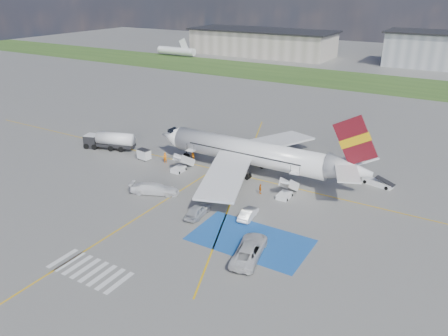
# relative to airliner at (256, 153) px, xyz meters

# --- Properties ---
(ground) EXTENTS (400.00, 400.00, 0.00)m
(ground) POSITION_rel_airliner_xyz_m (-1.51, -14.00, -3.39)
(ground) COLOR #60605E
(ground) RESTS_ON ground
(grass_strip) EXTENTS (400.00, 30.00, 0.01)m
(grass_strip) POSITION_rel_airliner_xyz_m (-1.51, 81.00, -3.39)
(grass_strip) COLOR #2D4C1E
(grass_strip) RESTS_ON ground
(taxiway_line_main) EXTENTS (120.00, 0.20, 0.01)m
(taxiway_line_main) POSITION_rel_airliner_xyz_m (-1.51, -2.00, -3.39)
(taxiway_line_main) COLOR gold
(taxiway_line_main) RESTS_ON ground
(taxiway_line_cross) EXTENTS (0.20, 60.00, 0.01)m
(taxiway_line_cross) POSITION_rel_airliner_xyz_m (-6.51, -24.00, -3.39)
(taxiway_line_cross) COLOR gold
(taxiway_line_cross) RESTS_ON ground
(taxiway_line_diag) EXTENTS (20.71, 56.45, 0.01)m
(taxiway_line_diag) POSITION_rel_airliner_xyz_m (-1.51, -2.00, -3.39)
(taxiway_line_diag) COLOR gold
(taxiway_line_diag) RESTS_ON ground
(staging_box) EXTENTS (14.00, 8.00, 0.01)m
(staging_box) POSITION_rel_airliner_xyz_m (8.49, -18.00, -3.39)
(staging_box) COLOR #1A4D9C
(staging_box) RESTS_ON ground
(crosswalk) EXTENTS (9.00, 4.00, 0.01)m
(crosswalk) POSITION_rel_airliner_xyz_m (-3.31, -32.00, -3.39)
(crosswalk) COLOR silver
(crosswalk) RESTS_ON ground
(terminal_west) EXTENTS (60.00, 22.00, 10.00)m
(terminal_west) POSITION_rel_airliner_xyz_m (-56.51, 116.00, 1.61)
(terminal_west) COLOR gray
(terminal_west) RESTS_ON ground
(airliner) EXTENTS (36.81, 32.95, 11.92)m
(airliner) POSITION_rel_airliner_xyz_m (0.00, 0.00, 0.00)
(airliner) COLOR silver
(airliner) RESTS_ON ground
(airstairs_fwd) EXTENTS (1.90, 5.20, 3.60)m
(airstairs_fwd) POSITION_rel_airliner_xyz_m (-11.01, -5.30, -2.77)
(airstairs_fwd) COLOR silver
(airstairs_fwd) RESTS_ON ground
(airstairs_aft) EXTENTS (1.90, 5.20, 3.60)m
(airstairs_aft) POSITION_rel_airliner_xyz_m (7.49, -5.30, -2.77)
(airstairs_aft) COLOR silver
(airstairs_aft) RESTS_ON ground
(fuel_tanker) EXTENTS (9.67, 5.14, 3.20)m
(fuel_tanker) POSITION_rel_airliner_xyz_m (-28.09, -3.60, -2.05)
(fuel_tanker) COLOR black
(fuel_tanker) RESTS_ON ground
(gpu_cart) EXTENTS (2.40, 1.72, 1.86)m
(gpu_cart) POSITION_rel_airliner_xyz_m (-19.20, -4.56, -2.56)
(gpu_cart) COLOR silver
(gpu_cart) RESTS_ON ground
(belt_loader) EXTENTS (4.97, 2.57, 1.44)m
(belt_loader) POSITION_rel_airliner_xyz_m (17.86, 5.36, -3.03)
(belt_loader) COLOR silver
(belt_loader) RESTS_ON ground
(car_silver_a) EXTENTS (2.31, 4.81, 1.58)m
(car_silver_a) POSITION_rel_airliner_xyz_m (-0.08, -16.42, -2.60)
(car_silver_a) COLOR #A9ACB0
(car_silver_a) RESTS_ON ground
(car_silver_b) EXTENTS (1.86, 4.24, 1.36)m
(car_silver_b) POSITION_rel_airliner_xyz_m (5.86, -13.51, -2.71)
(car_silver_b) COLOR silver
(car_silver_b) RESTS_ON ground
(van_white_a) EXTENTS (3.91, 6.36, 2.22)m
(van_white_a) POSITION_rel_airliner_xyz_m (9.96, -21.01, -2.28)
(van_white_a) COLOR silver
(van_white_a) RESTS_ON ground
(van_white_b) EXTENTS (5.76, 4.03, 2.09)m
(van_white_b) POSITION_rel_airliner_xyz_m (-9.13, -14.07, -2.35)
(van_white_b) COLOR white
(van_white_b) RESTS_ON ground
(crew_fwd) EXTENTS (0.74, 0.57, 1.82)m
(crew_fwd) POSITION_rel_airliner_xyz_m (-15.17, -3.84, -2.48)
(crew_fwd) COLOR orange
(crew_fwd) RESTS_ON ground
(crew_nose) EXTENTS (1.10, 1.18, 1.93)m
(crew_nose) POSITION_rel_airliner_xyz_m (-11.56, -0.99, -2.43)
(crew_nose) COLOR orange
(crew_nose) RESTS_ON ground
(crew_aft) EXTENTS (0.87, 0.92, 1.53)m
(crew_aft) POSITION_rel_airliner_xyz_m (3.98, -6.32, -2.63)
(crew_aft) COLOR orange
(crew_aft) RESTS_ON ground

